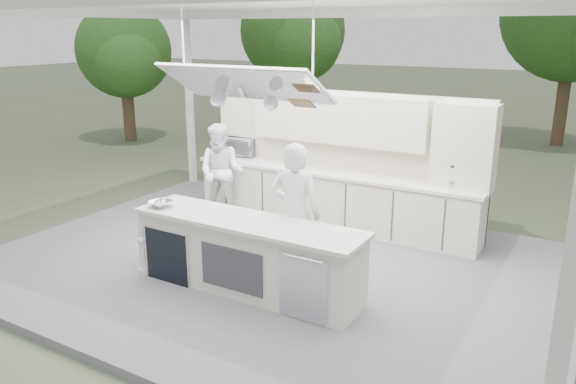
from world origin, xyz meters
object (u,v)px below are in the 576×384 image
Objects in this scene: demo_island at (246,255)px; head_chef at (295,214)px; back_counter at (332,198)px; sous_chef at (221,172)px.

head_chef reaches higher than demo_island.
back_counter is 2.41m from head_chef.
back_counter is 3.02× the size of sous_chef.
sous_chef is at bearing -159.80° from back_counter.
demo_island is 0.61× the size of back_counter.
sous_chef reaches higher than back_counter.
back_counter is (-0.18, 2.81, 0.00)m from demo_island.
demo_island is 1.65× the size of head_chef.
sous_chef is at bearing 133.05° from demo_island.
head_chef is (0.41, 0.52, 0.47)m from demo_island.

